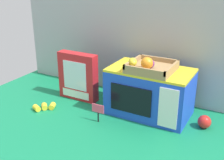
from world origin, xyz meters
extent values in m
plane|color=#147A4C|center=(0.00, 0.00, 0.00)|extent=(1.70, 1.70, 0.00)
cube|color=#A0A3A8|center=(0.00, 0.27, 0.33)|extent=(1.61, 0.03, 0.66)
cube|color=blue|center=(0.19, 0.05, 0.12)|extent=(0.44, 0.26, 0.25)
cube|color=yellow|center=(0.19, 0.05, 0.25)|extent=(0.44, 0.26, 0.01)
cube|color=black|center=(0.14, -0.08, 0.12)|extent=(0.23, 0.01, 0.15)
cube|color=white|center=(0.34, -0.08, 0.12)|extent=(0.10, 0.01, 0.21)
cube|color=#A37F51|center=(0.20, 0.03, 0.27)|extent=(0.23, 0.22, 0.02)
cube|color=#A37F51|center=(0.20, -0.07, 0.29)|extent=(0.23, 0.01, 0.02)
cube|color=#A37F51|center=(0.20, 0.14, 0.29)|extent=(0.23, 0.01, 0.02)
cube|color=#A37F51|center=(0.09, 0.03, 0.29)|extent=(0.01, 0.22, 0.02)
cube|color=#A37F51|center=(0.31, 0.03, 0.29)|extent=(0.01, 0.22, 0.02)
ellipsoid|color=yellow|center=(0.11, 0.00, 0.30)|extent=(0.07, 0.08, 0.04)
sphere|color=#72287F|center=(0.20, 0.01, 0.30)|extent=(0.05, 0.05, 0.05)
sphere|color=orange|center=(0.19, -0.01, 0.31)|extent=(0.06, 0.06, 0.06)
cube|color=red|center=(-0.26, 0.03, 0.14)|extent=(0.25, 0.06, 0.29)
cube|color=silver|center=(-0.26, -0.01, 0.16)|extent=(0.16, 0.00, 0.17)
cube|color=white|center=(-0.26, -0.01, 0.04)|extent=(0.19, 0.00, 0.05)
cylinder|color=black|center=(-0.01, -0.16, 0.03)|extent=(0.01, 0.01, 0.06)
cube|color=#F44C6B|center=(-0.01, -0.17, 0.08)|extent=(0.07, 0.00, 0.05)
cylinder|color=yellow|center=(-0.32, -0.17, 0.02)|extent=(0.05, 0.05, 0.03)
cylinder|color=yellow|center=(-0.35, -0.19, 0.02)|extent=(0.05, 0.05, 0.03)
cylinder|color=yellow|center=(-0.38, -0.23, 0.02)|extent=(0.05, 0.05, 0.03)
sphere|color=red|center=(0.49, 0.04, 0.03)|extent=(0.07, 0.07, 0.07)
camera|label=1|loc=(0.70, -1.30, 0.76)|focal=46.46mm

